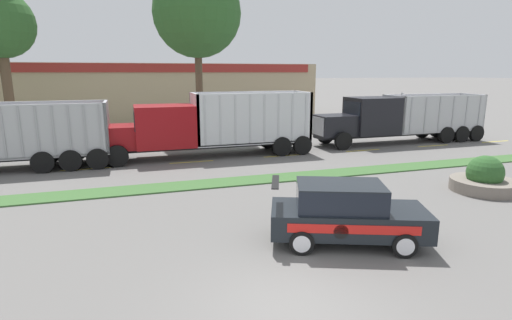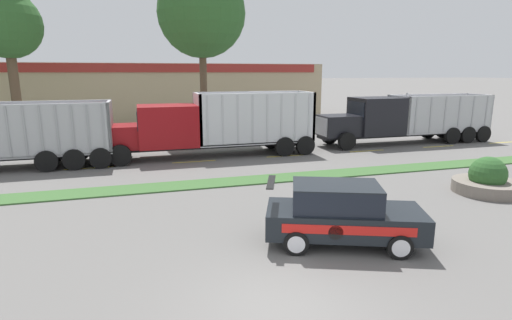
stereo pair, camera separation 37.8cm
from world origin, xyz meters
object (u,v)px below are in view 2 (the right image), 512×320
Objects in this scene: dump_truck_mid at (391,120)px; rally_car at (341,214)px; dump_truck_trail at (193,128)px; stone_planter at (487,181)px.

rally_car is at bearing -129.04° from dump_truck_mid.
dump_truck_trail is at bearing 100.20° from rally_car.
dump_truck_mid reaches higher than stone_planter.
dump_truck_trail is 4.64× the size of stone_planter.
rally_car is (2.38, -13.23, -0.77)m from dump_truck_trail.
dump_truck_trail reaches higher than rally_car.
dump_truck_mid is at bearing 2.09° from dump_truck_trail.
dump_truck_trail reaches higher than stone_planter.
dump_truck_trail is at bearing -177.91° from dump_truck_mid.
dump_truck_trail is 13.46m from rally_car.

